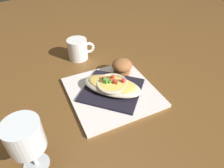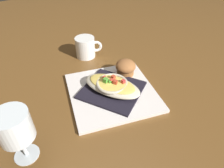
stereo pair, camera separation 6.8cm
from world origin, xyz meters
The scene contains 7 objects.
ground_plane centered at (0.00, 0.00, 0.00)m, with size 2.60×2.60×0.00m, color brown.
square_plate centered at (0.00, 0.00, 0.01)m, with size 0.29×0.29×0.01m, color white.
folded_napkin centered at (0.00, 0.00, 0.02)m, with size 0.19×0.18×0.01m, color black.
gratin_dish centered at (0.00, 0.00, 0.04)m, with size 0.23×0.19×0.05m.
muffin centered at (0.06, -0.09, 0.04)m, with size 0.08×0.08×0.06m.
coffee_mug centered at (0.27, -0.03, 0.04)m, with size 0.08×0.11×0.09m.
stemmed_glass centered at (-0.10, 0.31, 0.11)m, with size 0.08×0.08×0.15m.
Camera 2 is at (-0.46, 0.26, 0.47)m, focal length 32.39 mm.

